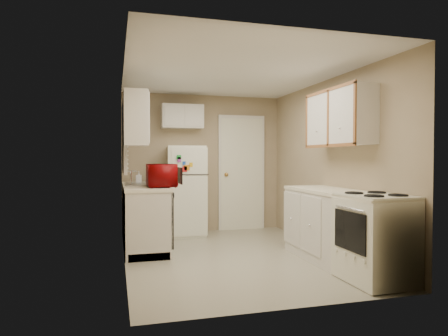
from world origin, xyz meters
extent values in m
plane|color=#B4B099|center=(0.00, 0.00, 0.00)|extent=(3.80, 3.80, 0.00)
plane|color=white|center=(0.00, 0.00, 2.40)|extent=(3.80, 3.80, 0.00)
plane|color=tan|center=(-1.40, 0.00, 1.20)|extent=(3.80, 3.80, 0.00)
plane|color=tan|center=(1.40, 0.00, 1.20)|extent=(3.80, 3.80, 0.00)
plane|color=tan|center=(0.00, 1.90, 1.20)|extent=(2.80, 2.80, 0.00)
plane|color=tan|center=(0.00, -1.90, 1.20)|extent=(2.80, 2.80, 0.00)
cube|color=silver|center=(-1.10, 0.90, 0.45)|extent=(0.60, 1.80, 0.90)
cube|color=black|center=(-0.81, 0.30, 0.49)|extent=(0.03, 0.58, 0.72)
cube|color=gray|center=(-1.10, 1.05, 0.86)|extent=(0.54, 0.74, 0.16)
imported|color=#9C0709|center=(-0.89, 0.46, 1.05)|extent=(0.56, 0.32, 0.37)
imported|color=white|center=(-1.15, 1.41, 1.00)|extent=(0.09, 0.10, 0.18)
cube|color=silver|center=(-1.36, 1.05, 1.60)|extent=(0.10, 0.98, 1.08)
cube|color=silver|center=(-1.25, 0.22, 1.80)|extent=(0.30, 0.45, 0.70)
cube|color=white|center=(-0.36, 1.57, 0.75)|extent=(0.68, 0.66, 1.49)
cube|color=silver|center=(-0.40, 1.75, 2.00)|extent=(0.70, 0.30, 0.40)
cube|color=white|center=(0.70, 1.86, 1.02)|extent=(0.86, 0.06, 2.08)
cube|color=silver|center=(1.10, -0.80, 0.45)|extent=(0.60, 2.00, 0.90)
cube|color=white|center=(1.09, -1.46, 0.44)|extent=(0.60, 0.73, 0.88)
cube|color=silver|center=(1.25, -0.50, 1.80)|extent=(0.30, 1.20, 0.70)
camera|label=1|loc=(-1.50, -5.01, 1.30)|focal=32.00mm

